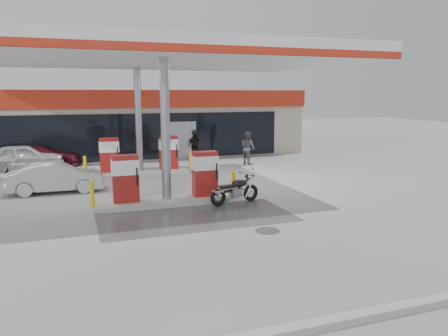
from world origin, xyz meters
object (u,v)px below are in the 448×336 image
Objects in this scene: sedan_white at (24,157)px; hatchback_silver at (56,177)px; biker_walking at (195,145)px; parked_motorcycle at (236,191)px; pump_island_near at (167,184)px; pump_island_far at (140,159)px; parked_car_left at (42,156)px; attendant at (248,148)px.

sedan_white is 1.07× the size of hatchback_silver.
biker_walking reaches higher than sedan_white.
parked_motorcycle is at bearing -147.03° from sedan_white.
pump_island_near is 1.00× the size of pump_island_far.
parked_car_left is (-6.78, 10.79, 0.12)m from parked_motorcycle.
biker_walking is at bearing 23.30° from attendant.
attendant is 3.57m from biker_walking.
hatchback_silver is 2.24× the size of biker_walking.
attendant reaches higher than hatchback_silver.
attendant is at bearing -98.34° from parked_car_left.
pump_island_near is 2.42m from parked_motorcycle.
sedan_white is 11.54m from attendant.
parked_motorcycle is at bearing -71.45° from pump_island_far.
parked_car_left is at bearing -50.21° from sedan_white.
pump_island_far is 1.34× the size of sedan_white.
sedan_white reaches higher than hatchback_silver.
pump_island_near is at bearing -90.00° from pump_island_far.
attendant is at bearing -80.43° from biker_walking.
parked_motorcycle is (2.28, -0.79, -0.26)m from pump_island_near.
sedan_white is (-7.60, 9.99, 0.20)m from parked_motorcycle.
biker_walking is (9.12, 0.60, 0.15)m from sedan_white.
attendant is (3.72, 7.79, 0.45)m from parked_motorcycle.
attendant is at bearing 9.46° from pump_island_far.
sedan_white is (-5.33, 9.20, -0.06)m from pump_island_near.
parked_car_left is (0.83, 0.80, -0.08)m from sedan_white.
sedan_white is at bearing 17.17° from hatchback_silver.
biker_walking is at bearing -46.61° from hatchback_silver.
hatchback_silver reaches higher than parked_motorcycle.
pump_island_near is 2.86× the size of attendant.
parked_motorcycle is at bearing 139.50° from attendant.
pump_island_far reaches higher than sedan_white.
sedan_white reaches higher than parked_car_left.
attendant reaches higher than parked_motorcycle.
sedan_white is at bearing 64.06° from attendant.
hatchback_silver is at bearing 133.06° from parked_motorcycle.
biker_walking is at bearing -83.78° from parked_car_left.
pump_island_far is 7.16m from parked_motorcycle.
parked_car_left is (-4.50, 4.00, -0.14)m from pump_island_far.
parked_car_left is at bearing 114.23° from pump_island_near.
parked_motorcycle is 12.74m from parked_car_left.
attendant is 10.92m from parked_car_left.
pump_island_near is 2.62× the size of parked_motorcycle.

